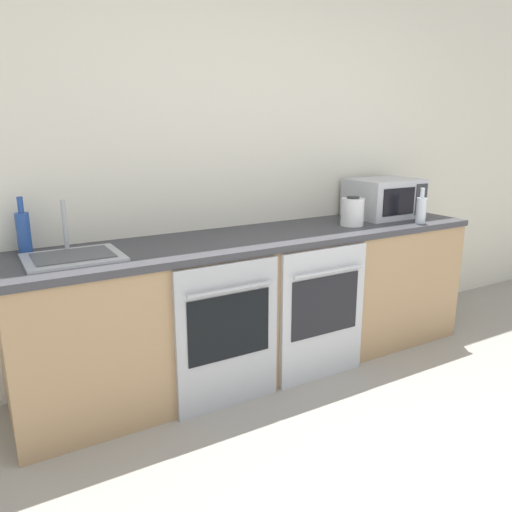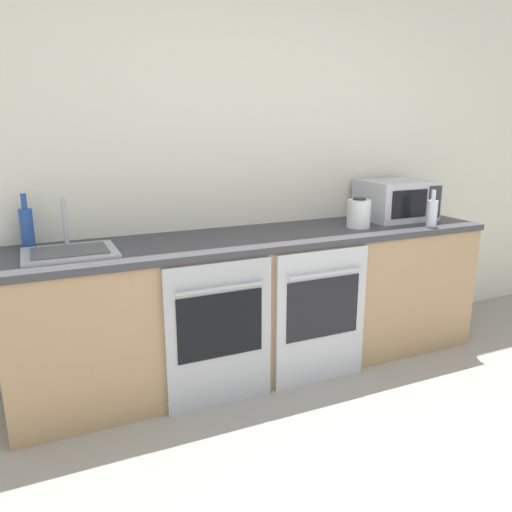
{
  "view_description": "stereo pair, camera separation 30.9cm",
  "coord_description": "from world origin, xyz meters",
  "px_view_note": "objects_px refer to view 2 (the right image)",
  "views": [
    {
      "loc": [
        -1.56,
        -0.66,
        1.53
      ],
      "look_at": [
        -0.05,
        1.92,
        0.75
      ],
      "focal_mm": 35.0,
      "sensor_mm": 36.0,
      "label": 1
    },
    {
      "loc": [
        -1.29,
        -0.81,
        1.53
      ],
      "look_at": [
        -0.05,
        1.92,
        0.75
      ],
      "focal_mm": 35.0,
      "sensor_mm": 36.0,
      "label": 2
    }
  ],
  "objects_px": {
    "oven_right": "(321,316)",
    "kettle": "(359,213)",
    "sink": "(70,251)",
    "bottle_clear": "(432,212)",
    "oven_left": "(220,335)",
    "microwave": "(396,200)",
    "bottle_blue": "(27,227)"
  },
  "relations": [
    {
      "from": "oven_right",
      "to": "kettle",
      "type": "distance_m",
      "value": 0.76
    },
    {
      "from": "kettle",
      "to": "sink",
      "type": "height_order",
      "value": "sink"
    },
    {
      "from": "oven_right",
      "to": "kettle",
      "type": "bearing_deg",
      "value": 32.49
    },
    {
      "from": "bottle_clear",
      "to": "kettle",
      "type": "distance_m",
      "value": 0.49
    },
    {
      "from": "oven_right",
      "to": "bottle_clear",
      "type": "distance_m",
      "value": 1.06
    },
    {
      "from": "oven_right",
      "to": "oven_left",
      "type": "bearing_deg",
      "value": 180.0
    },
    {
      "from": "kettle",
      "to": "sink",
      "type": "bearing_deg",
      "value": 178.48
    },
    {
      "from": "oven_right",
      "to": "bottle_clear",
      "type": "xyz_separation_m",
      "value": [
        0.9,
        0.1,
        0.55
      ]
    },
    {
      "from": "oven_right",
      "to": "sink",
      "type": "bearing_deg",
      "value": 166.49
    },
    {
      "from": "sink",
      "to": "oven_left",
      "type": "bearing_deg",
      "value": -24.74
    },
    {
      "from": "oven_right",
      "to": "microwave",
      "type": "distance_m",
      "value": 1.13
    },
    {
      "from": "microwave",
      "to": "kettle",
      "type": "xyz_separation_m",
      "value": [
        -0.42,
        -0.15,
        -0.04
      ]
    },
    {
      "from": "microwave",
      "to": "kettle",
      "type": "distance_m",
      "value": 0.45
    },
    {
      "from": "oven_left",
      "to": "sink",
      "type": "relative_size",
      "value": 1.77
    },
    {
      "from": "oven_left",
      "to": "bottle_blue",
      "type": "bearing_deg",
      "value": 147.77
    },
    {
      "from": "kettle",
      "to": "bottle_blue",
      "type": "bearing_deg",
      "value": 171.74
    },
    {
      "from": "oven_right",
      "to": "bottle_blue",
      "type": "xyz_separation_m",
      "value": [
        -1.55,
        0.57,
        0.57
      ]
    },
    {
      "from": "microwave",
      "to": "oven_right",
      "type": "bearing_deg",
      "value": -153.73
    },
    {
      "from": "oven_left",
      "to": "kettle",
      "type": "distance_m",
      "value": 1.25
    },
    {
      "from": "oven_left",
      "to": "bottle_blue",
      "type": "xyz_separation_m",
      "value": [
        -0.9,
        0.57,
        0.57
      ]
    },
    {
      "from": "microwave",
      "to": "bottle_blue",
      "type": "relative_size",
      "value": 1.65
    },
    {
      "from": "oven_left",
      "to": "bottle_blue",
      "type": "distance_m",
      "value": 1.21
    },
    {
      "from": "kettle",
      "to": "sink",
      "type": "distance_m",
      "value": 1.8
    },
    {
      "from": "bottle_blue",
      "to": "sink",
      "type": "height_order",
      "value": "bottle_blue"
    },
    {
      "from": "oven_right",
      "to": "bottle_blue",
      "type": "height_order",
      "value": "bottle_blue"
    },
    {
      "from": "microwave",
      "to": "sink",
      "type": "bearing_deg",
      "value": -177.45
    },
    {
      "from": "bottle_clear",
      "to": "bottle_blue",
      "type": "bearing_deg",
      "value": 169.22
    },
    {
      "from": "oven_left",
      "to": "bottle_clear",
      "type": "bearing_deg",
      "value": 3.75
    },
    {
      "from": "oven_right",
      "to": "microwave",
      "type": "height_order",
      "value": "microwave"
    },
    {
      "from": "bottle_clear",
      "to": "microwave",
      "type": "bearing_deg",
      "value": 96.2
    },
    {
      "from": "oven_right",
      "to": "kettle",
      "type": "relative_size",
      "value": 4.27
    },
    {
      "from": "bottle_blue",
      "to": "kettle",
      "type": "bearing_deg",
      "value": -8.26
    }
  ]
}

